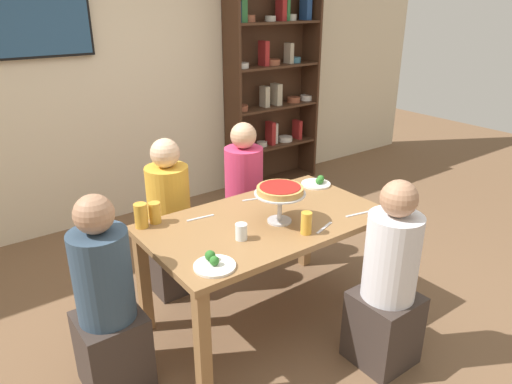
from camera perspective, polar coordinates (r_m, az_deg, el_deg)
name	(u,v)px	position (r m, az deg, el deg)	size (l,w,h in m)	color
ground_plane	(265,317)	(3.34, 1.05, -14.78)	(12.00, 12.00, 0.00)	brown
rear_partition	(120,70)	(4.64, -16.02, 13.94)	(8.00, 0.12, 2.80)	beige
dining_table	(265,233)	(3.00, 1.14, -4.98)	(1.49, 0.85, 0.74)	olive
bookshelf	(271,85)	(5.31, 1.77, 12.76)	(1.11, 0.30, 2.21)	#422819
television	(39,25)	(4.33, -24.68, 17.81)	(0.82, 0.05, 0.51)	black
diner_far_left	(171,227)	(3.46, -10.23, -4.21)	(0.34, 0.34, 1.15)	#382D28
diner_near_right	(388,289)	(2.84, 15.55, -11.18)	(0.34, 0.34, 1.15)	#382D28
diner_far_right	(244,203)	(3.79, -1.44, -1.34)	(0.34, 0.34, 1.15)	#382D28
diner_head_west	(108,310)	(2.70, -17.42, -13.37)	(0.34, 0.34, 1.15)	#382D28
deep_dish_pizza_stand	(280,193)	(2.85, 2.90, -0.11)	(0.31, 0.31, 0.23)	silver
salad_plate_near_diner	(317,183)	(3.51, 7.38, 1.13)	(0.22, 0.22, 0.07)	white
salad_plate_far_diner	(214,263)	(2.46, -5.10, -8.55)	(0.22, 0.22, 0.07)	white
beer_glass_amber_tall	(155,213)	(2.95, -12.07, -2.44)	(0.07, 0.07, 0.13)	gold
beer_glass_amber_short	(141,216)	(2.91, -13.68, -2.77)	(0.08, 0.08, 0.15)	gold
beer_glass_amber_spare	(306,223)	(2.77, 6.07, -3.73)	(0.07, 0.07, 0.13)	gold
water_glass_clear_near	(241,232)	(2.70, -1.78, -4.79)	(0.07, 0.07, 0.10)	white
cutlery_fork_near	(200,218)	(2.99, -6.70, -3.10)	(0.18, 0.02, 0.01)	silver
cutlery_knife_near	(255,199)	(3.24, -0.12, -0.84)	(0.18, 0.02, 0.01)	silver
cutlery_fork_far	(358,214)	(3.08, 12.15, -2.61)	(0.18, 0.02, 0.01)	silver
cutlery_knife_far	(324,228)	(2.87, 8.21, -4.28)	(0.18, 0.02, 0.01)	silver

